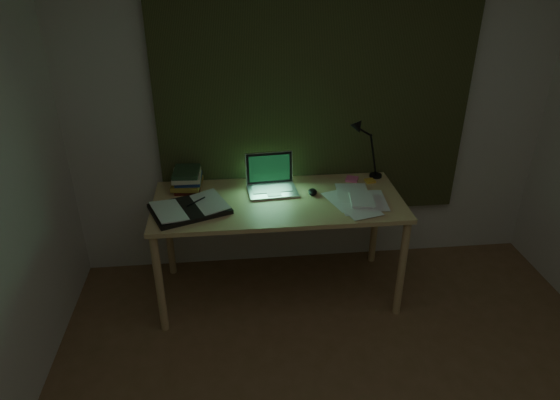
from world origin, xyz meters
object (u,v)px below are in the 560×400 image
at_px(desk, 278,248).
at_px(loose_papers, 354,200).
at_px(open_textbook, 190,208).
at_px(desk_lamp, 378,146).
at_px(laptop, 272,176).
at_px(book_stack, 188,179).

relative_size(desk, loose_papers, 4.52).
xyz_separation_m(desk, loose_papers, (0.50, -0.07, 0.39)).
height_order(open_textbook, loose_papers, open_textbook).
relative_size(open_textbook, desk_lamp, 0.97).
relative_size(laptop, open_textbook, 0.80).
distance_m(desk, laptop, 0.51).
bearing_deg(laptop, loose_papers, -24.03).
relative_size(open_textbook, book_stack, 2.05).
bearing_deg(book_stack, loose_papers, -15.25).
distance_m(desk, book_stack, 0.79).
distance_m(desk, open_textbook, 0.71).
xyz_separation_m(desk, book_stack, (-0.61, 0.23, 0.46)).
bearing_deg(book_stack, desk_lamp, 2.59).
height_order(open_textbook, desk_lamp, desk_lamp).
distance_m(open_textbook, desk_lamp, 1.40).
distance_m(desk, desk_lamp, 1.02).
distance_m(open_textbook, book_stack, 0.33).
bearing_deg(desk, loose_papers, -8.09).
relative_size(desk, laptop, 4.44).
height_order(desk, laptop, laptop).
bearing_deg(loose_papers, laptop, 160.41).
relative_size(open_textbook, loose_papers, 1.27).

